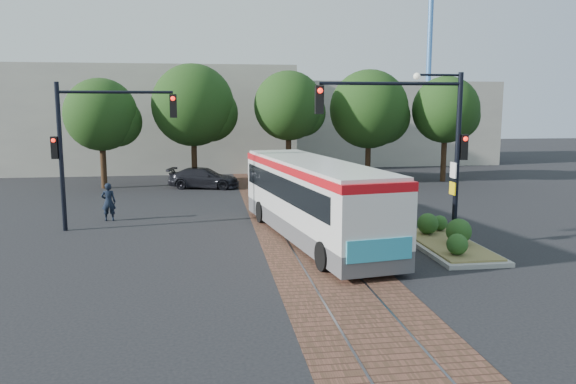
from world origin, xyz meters
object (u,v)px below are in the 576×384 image
Objects in this scene: traffic_island at (447,239)px; parked_car at (204,178)px; officer at (109,202)px; signal_pole_main at (425,132)px; signal_pole_left at (89,136)px; city_bus at (313,196)px.

parked_car is at bearing 118.55° from traffic_island.
officer is 0.39× the size of parked_car.
parked_car is at bearing 115.97° from signal_pole_main.
signal_pole_left is 1.38× the size of parked_car.
traffic_island is 14.50m from officer.
city_bus is at bearing -149.43° from parked_car.
city_bus is 4.78m from signal_pole_main.
traffic_island is 1.19× the size of parked_car.
signal_pole_left is at bearing 172.20° from parked_car.
traffic_island is 0.87× the size of signal_pole_left.
officer reaches higher than parked_car.
city_bus reaches higher than parked_car.
signal_pole_left reaches higher than parked_car.
signal_pole_left is (-13.19, 4.89, 3.54)m from traffic_island.
city_bus reaches higher than officer.
officer is at bearing 152.58° from traffic_island.
city_bus is 14.66m from parked_car.
officer is at bearing 141.54° from city_bus.
signal_pole_main is 13.14m from signal_pole_left.
city_bus is 5.17m from traffic_island.
signal_pole_left is at bearing 77.64° from officer.
signal_pole_main is 14.01m from officer.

